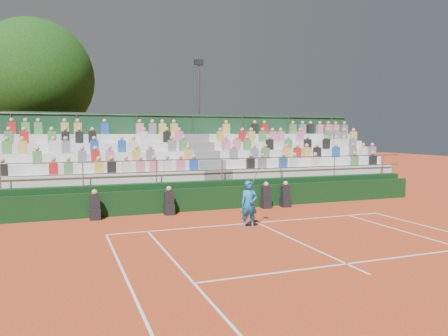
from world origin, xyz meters
name	(u,v)px	position (x,y,z in m)	size (l,w,h in m)	color
ground	(257,223)	(0.00, 0.00, 0.00)	(90.00, 90.00, 0.00)	#BD431F
courtside_wall	(226,198)	(0.00, 3.20, 0.50)	(20.00, 0.15, 1.00)	black
line_officials	(209,201)	(-0.98, 2.75, 0.48)	(8.75, 0.40, 1.19)	black
grandstand	(204,177)	(0.00, 6.44, 1.09)	(20.00, 5.20, 4.40)	black
tennis_player	(249,204)	(-0.59, -0.61, 0.84)	(0.87, 0.50, 2.22)	blue
tree_east	(34,79)	(-8.15, 12.95, 6.47)	(6.78, 6.78, 9.87)	#372014
floodlight_mast	(199,112)	(1.85, 13.15, 4.75)	(0.60, 0.25, 8.16)	gray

